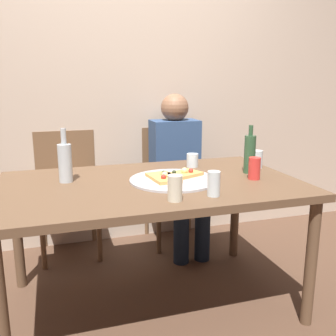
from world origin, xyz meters
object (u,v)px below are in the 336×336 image
(wine_bottle, at_px, (250,153))
(wine_glass, at_px, (257,159))
(guest_in_sweater, at_px, (178,165))
(tumbler_near, at_px, (175,188))
(short_glass, at_px, (214,184))
(beer_bottle, at_px, (65,162))
(chair_right, at_px, (172,176))
(tumbler_far, at_px, (192,160))
(soda_can, at_px, (254,168))
(pizza_slice_last, at_px, (182,174))
(pizza_tray, at_px, (173,180))
(chair_left, at_px, (67,184))
(pizza_slice_extra, at_px, (163,177))
(dining_table, at_px, (151,194))

(wine_bottle, bearing_deg, wine_glass, 43.66)
(wine_glass, relative_size, guest_in_sweater, 0.09)
(tumbler_near, distance_m, short_glass, 0.20)
(beer_bottle, distance_m, chair_right, 1.17)
(tumbler_far, bearing_deg, soda_can, -60.49)
(tumbler_near, bearing_deg, wine_glass, 34.63)
(soda_can, distance_m, chair_right, 1.04)
(pizza_slice_last, height_order, wine_bottle, wine_bottle)
(pizza_tray, distance_m, chair_left, 1.07)
(pizza_slice_extra, relative_size, wine_bottle, 0.82)
(soda_can, relative_size, chair_left, 0.14)
(tumbler_near, height_order, tumbler_far, tumbler_near)
(pizza_tray, distance_m, chair_right, 0.97)
(short_glass, xyz_separation_m, chair_right, (0.18, 1.21, -0.28))
(pizza_slice_last, distance_m, beer_bottle, 0.64)
(beer_bottle, bearing_deg, short_glass, -35.48)
(dining_table, distance_m, pizza_tray, 0.15)
(chair_right, xyz_separation_m, guest_in_sweater, (0.00, -0.15, 0.13))
(pizza_slice_last, distance_m, guest_in_sweater, 0.75)
(beer_bottle, height_order, chair_right, beer_bottle)
(dining_table, xyz_separation_m, beer_bottle, (-0.44, 0.14, 0.18))
(tumbler_far, distance_m, wine_glass, 0.40)
(beer_bottle, bearing_deg, tumbler_far, 10.02)
(dining_table, relative_size, tumbler_near, 13.39)
(beer_bottle, relative_size, short_glass, 2.43)
(pizza_slice_last, xyz_separation_m, short_glass, (0.03, -0.35, 0.04))
(wine_bottle, xyz_separation_m, beer_bottle, (-1.04, 0.11, -0.01))
(tumbler_near, bearing_deg, soda_can, 23.59)
(pizza_slice_last, relative_size, wine_bottle, 0.90)
(wine_bottle, distance_m, soda_can, 0.16)
(dining_table, height_order, pizza_slice_last, pizza_slice_last)
(dining_table, distance_m, soda_can, 0.59)
(pizza_slice_last, bearing_deg, chair_left, 124.84)
(tumbler_far, distance_m, chair_left, 1.00)
(wine_glass, height_order, guest_in_sweater, guest_in_sweater)
(pizza_slice_extra, distance_m, guest_in_sweater, 0.83)
(pizza_slice_last, height_order, soda_can, soda_can)
(beer_bottle, height_order, tumbler_near, beer_bottle)
(tumbler_near, bearing_deg, beer_bottle, 133.50)
(short_glass, distance_m, chair_left, 1.40)
(soda_can, bearing_deg, pizza_tray, 168.00)
(pizza_tray, xyz_separation_m, pizza_slice_extra, (-0.06, 0.00, 0.02))
(chair_right, bearing_deg, chair_left, 0.00)
(beer_bottle, distance_m, tumbler_far, 0.80)
(wine_bottle, bearing_deg, chair_right, 103.34)
(guest_in_sweater, bearing_deg, soda_can, 100.54)
(pizza_slice_extra, distance_m, soda_can, 0.51)
(soda_can, xyz_separation_m, chair_left, (-0.97, 0.99, -0.28))
(pizza_tray, bearing_deg, short_glass, -72.62)
(dining_table, bearing_deg, beer_bottle, 162.48)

